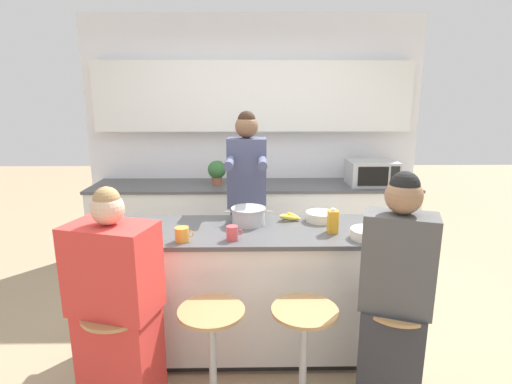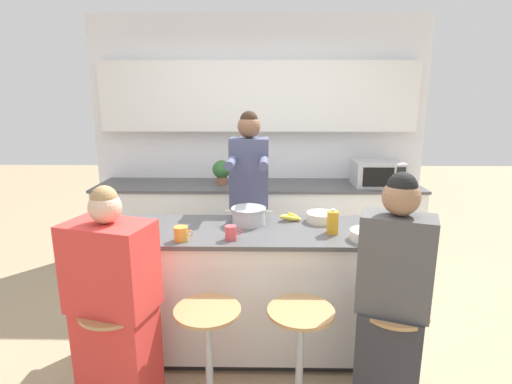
% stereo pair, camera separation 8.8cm
% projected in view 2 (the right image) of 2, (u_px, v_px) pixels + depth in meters
% --- Properties ---
extents(ground_plane, '(16.00, 16.00, 0.00)m').
position_uv_depth(ground_plane, '(256.00, 346.00, 3.00)').
color(ground_plane, tan).
extents(wall_back, '(3.76, 0.22, 2.70)m').
position_uv_depth(wall_back, '(259.00, 122.00, 4.50)').
color(wall_back, white).
rests_on(wall_back, ground_plane).
extents(back_counter, '(3.49, 0.67, 0.90)m').
position_uv_depth(back_counter, '(258.00, 223.00, 4.45)').
color(back_counter, white).
rests_on(back_counter, ground_plane).
extents(kitchen_island, '(1.97, 0.68, 0.93)m').
position_uv_depth(kitchen_island, '(256.00, 289.00, 2.89)').
color(kitchen_island, black).
rests_on(kitchen_island, ground_plane).
extents(bar_stool_leftmost, '(0.38, 0.38, 0.67)m').
position_uv_depth(bar_stool_leftmost, '(118.00, 356.00, 2.30)').
color(bar_stool_leftmost, tan).
rests_on(bar_stool_leftmost, ground_plane).
extents(bar_stool_center_left, '(0.38, 0.38, 0.67)m').
position_uv_depth(bar_stool_center_left, '(209.00, 356.00, 2.31)').
color(bar_stool_center_left, tan).
rests_on(bar_stool_center_left, ground_plane).
extents(bar_stool_center_right, '(0.38, 0.38, 0.67)m').
position_uv_depth(bar_stool_center_right, '(300.00, 357.00, 2.30)').
color(bar_stool_center_right, tan).
rests_on(bar_stool_center_right, ground_plane).
extents(bar_stool_rightmost, '(0.38, 0.38, 0.67)m').
position_uv_depth(bar_stool_rightmost, '(390.00, 356.00, 2.30)').
color(bar_stool_rightmost, tan).
rests_on(bar_stool_rightmost, ground_plane).
extents(person_cooking, '(0.33, 0.55, 1.71)m').
position_uv_depth(person_cooking, '(249.00, 210.00, 3.45)').
color(person_cooking, '#383842').
rests_on(person_cooking, ground_plane).
extents(person_wrapped_blanket, '(0.53, 0.40, 1.38)m').
position_uv_depth(person_wrapped_blanket, '(115.00, 312.00, 2.25)').
color(person_wrapped_blanket, red).
rests_on(person_wrapped_blanket, ground_plane).
extents(person_seated_near, '(0.43, 0.37, 1.45)m').
position_uv_depth(person_seated_near, '(391.00, 310.00, 2.22)').
color(person_seated_near, '#333338').
rests_on(person_seated_near, ground_plane).
extents(cooking_pot, '(0.34, 0.25, 0.12)m').
position_uv_depth(cooking_pot, '(249.00, 216.00, 2.88)').
color(cooking_pot, '#B7BABC').
rests_on(cooking_pot, kitchen_island).
extents(fruit_bowl, '(0.22, 0.22, 0.07)m').
position_uv_depth(fruit_bowl, '(321.00, 217.00, 2.94)').
color(fruit_bowl, silver).
rests_on(fruit_bowl, kitchen_island).
extents(mixing_bowl_steel, '(0.23, 0.23, 0.06)m').
position_uv_depth(mixing_bowl_steel, '(368.00, 235.00, 2.57)').
color(mixing_bowl_steel, silver).
rests_on(mixing_bowl_steel, kitchen_island).
extents(coffee_cup_near, '(0.12, 0.09, 0.09)m').
position_uv_depth(coffee_cup_near, '(181.00, 234.00, 2.55)').
color(coffee_cup_near, orange).
rests_on(coffee_cup_near, kitchen_island).
extents(coffee_cup_far, '(0.11, 0.07, 0.09)m').
position_uv_depth(coffee_cup_far, '(231.00, 233.00, 2.57)').
color(coffee_cup_far, '#DB4C51').
rests_on(coffee_cup_far, kitchen_island).
extents(banana_bunch, '(0.18, 0.13, 0.06)m').
position_uv_depth(banana_bunch, '(290.00, 217.00, 2.97)').
color(banana_bunch, yellow).
rests_on(banana_bunch, kitchen_island).
extents(juice_carton, '(0.07, 0.07, 0.17)m').
position_uv_depth(juice_carton, '(333.00, 222.00, 2.68)').
color(juice_carton, gold).
rests_on(juice_carton, kitchen_island).
extents(microwave, '(0.51, 0.40, 0.26)m').
position_uv_depth(microwave, '(377.00, 174.00, 4.26)').
color(microwave, '#B2B5B7').
rests_on(microwave, back_counter).
extents(potted_plant, '(0.20, 0.20, 0.26)m').
position_uv_depth(potted_plant, '(222.00, 171.00, 4.32)').
color(potted_plant, '#93563D').
rests_on(potted_plant, back_counter).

